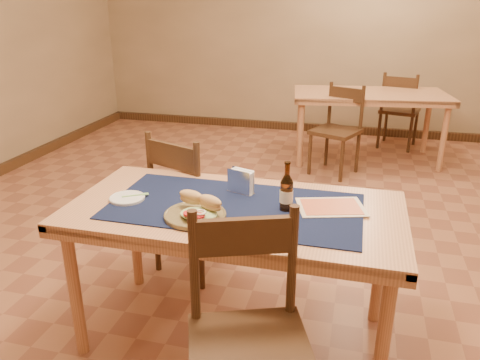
% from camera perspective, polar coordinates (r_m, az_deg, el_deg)
% --- Properties ---
extents(room, '(6.04, 7.04, 2.84)m').
position_cam_1_polar(room, '(2.84, 3.68, 15.46)').
color(room, '#985E42').
rests_on(room, ground).
extents(main_table, '(1.60, 0.80, 0.75)m').
position_cam_1_polar(main_table, '(2.28, -0.63, -5.15)').
color(main_table, tan).
rests_on(main_table, ground).
extents(placemat, '(1.20, 0.60, 0.01)m').
position_cam_1_polar(placemat, '(2.25, -0.64, -3.20)').
color(placemat, '#0F1537').
rests_on(placemat, main_table).
extents(baseboard, '(6.00, 7.00, 0.10)m').
position_cam_1_polar(baseboard, '(3.26, 3.12, -8.84)').
color(baseboard, '#422A17').
rests_on(baseboard, ground).
extents(back_table, '(1.71, 1.03, 0.75)m').
position_cam_1_polar(back_table, '(5.29, 15.50, 9.37)').
color(back_table, tan).
rests_on(back_table, ground).
extents(chair_main_far, '(0.56, 0.56, 0.95)m').
position_cam_1_polar(chair_main_far, '(2.97, -5.92, -2.55)').
color(chair_main_far, '#422A17').
rests_on(chair_main_far, ground).
extents(chair_main_near, '(0.57, 0.57, 0.96)m').
position_cam_1_polar(chair_main_near, '(1.84, 1.05, -18.76)').
color(chair_main_near, '#422A17').
rests_on(chair_main_near, ground).
extents(chair_back_near, '(0.54, 0.54, 0.90)m').
position_cam_1_polar(chair_back_near, '(4.84, 11.80, 6.16)').
color(chair_back_near, '#422A17').
rests_on(chair_back_near, ground).
extents(chair_back_far, '(0.51, 0.51, 0.90)m').
position_cam_1_polar(chair_back_far, '(5.89, 18.85, 8.18)').
color(chair_back_far, '#422A17').
rests_on(chair_back_far, ground).
extents(sandwich_plate, '(0.28, 0.28, 0.11)m').
position_cam_1_polar(sandwich_plate, '(2.13, -5.25, -3.81)').
color(sandwich_plate, brown).
rests_on(sandwich_plate, placemat).
extents(side_plate, '(0.17, 0.17, 0.01)m').
position_cam_1_polar(side_plate, '(2.38, -13.60, -2.12)').
color(side_plate, silver).
rests_on(side_plate, placemat).
extents(fork, '(0.12, 0.08, 0.00)m').
position_cam_1_polar(fork, '(2.39, -12.39, -1.79)').
color(fork, '#82C069').
rests_on(fork, side_plate).
extents(beer_bottle, '(0.06, 0.06, 0.24)m').
position_cam_1_polar(beer_bottle, '(2.18, 5.68, -1.50)').
color(beer_bottle, '#4B260D').
rests_on(beer_bottle, placemat).
extents(napkin_holder, '(0.15, 0.10, 0.13)m').
position_cam_1_polar(napkin_holder, '(2.37, 0.10, -0.24)').
color(napkin_holder, white).
rests_on(napkin_holder, placemat).
extents(menu_card, '(0.36, 0.31, 0.01)m').
position_cam_1_polar(menu_card, '(2.27, 11.04, -3.24)').
color(menu_card, beige).
rests_on(menu_card, placemat).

